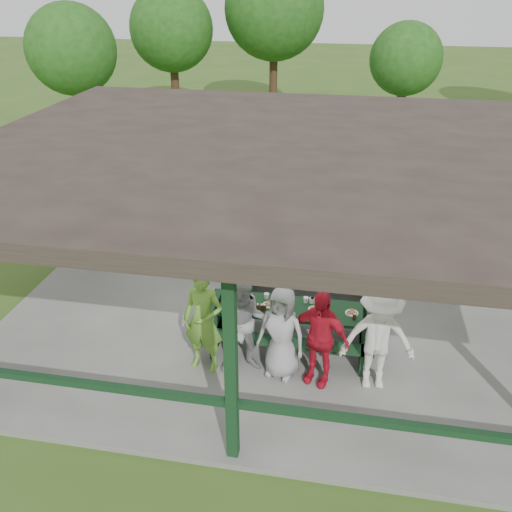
% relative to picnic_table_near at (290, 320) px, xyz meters
% --- Properties ---
extents(ground, '(90.00, 90.00, 0.00)m').
position_rel_picnic_table_near_xyz_m(ground, '(-0.44, 1.20, -0.58)').
color(ground, '#34561B').
rests_on(ground, ground).
extents(concrete_slab, '(10.00, 8.00, 0.10)m').
position_rel_picnic_table_near_xyz_m(concrete_slab, '(-0.44, 1.20, -0.53)').
color(concrete_slab, '#62625E').
rests_on(concrete_slab, ground).
extents(pavilion_structure, '(10.60, 8.60, 3.24)m').
position_rel_picnic_table_near_xyz_m(pavilion_structure, '(-0.44, 1.20, 2.59)').
color(pavilion_structure, black).
rests_on(pavilion_structure, concrete_slab).
extents(picnic_table_near, '(2.85, 1.39, 0.75)m').
position_rel_picnic_table_near_xyz_m(picnic_table_near, '(0.00, 0.00, 0.00)').
color(picnic_table_near, black).
rests_on(picnic_table_near, concrete_slab).
extents(picnic_table_far, '(2.77, 1.39, 0.75)m').
position_rel_picnic_table_near_xyz_m(picnic_table_far, '(0.14, 2.00, -0.00)').
color(picnic_table_far, black).
rests_on(picnic_table_far, concrete_slab).
extents(table_setting, '(2.26, 0.45, 0.10)m').
position_rel_picnic_table_near_xyz_m(table_setting, '(-0.02, 0.04, 0.30)').
color(table_setting, white).
rests_on(table_setting, picnic_table_near).
extents(contestant_green, '(0.72, 0.53, 1.83)m').
position_rel_picnic_table_near_xyz_m(contestant_green, '(-1.30, -0.88, 0.43)').
color(contestant_green, '#639C32').
rests_on(contestant_green, concrete_slab).
extents(contestant_grey_left, '(1.01, 0.90, 1.74)m').
position_rel_picnic_table_near_xyz_m(contestant_grey_left, '(-0.62, -0.82, 0.39)').
color(contestant_grey_left, gray).
rests_on(contestant_grey_left, concrete_slab).
extents(contestant_grey_mid, '(0.88, 0.68, 1.59)m').
position_rel_picnic_table_near_xyz_m(contestant_grey_mid, '(-0.05, -0.83, 0.31)').
color(contestant_grey_mid, '#98989A').
rests_on(contestant_grey_mid, concrete_slab).
extents(contestant_red, '(1.05, 0.69, 1.66)m').
position_rel_picnic_table_near_xyz_m(contestant_red, '(0.55, -0.89, 0.35)').
color(contestant_red, red).
rests_on(contestant_red, concrete_slab).
extents(contestant_white_fedora, '(1.21, 0.78, 1.83)m').
position_rel_picnic_table_near_xyz_m(contestant_white_fedora, '(1.43, -0.85, 0.41)').
color(contestant_white_fedora, silver).
rests_on(contestant_white_fedora, concrete_slab).
extents(spectator_lblue, '(1.52, 1.02, 1.57)m').
position_rel_picnic_table_near_xyz_m(spectator_lblue, '(-0.90, 2.76, 0.30)').
color(spectator_lblue, '#8DC5DA').
rests_on(spectator_lblue, concrete_slab).
extents(spectator_blue, '(0.78, 0.65, 1.84)m').
position_rel_picnic_table_near_xyz_m(spectator_blue, '(-2.26, 3.43, 0.44)').
color(spectator_blue, '#455DB5').
rests_on(spectator_blue, concrete_slab).
extents(spectator_grey, '(0.94, 0.85, 1.58)m').
position_rel_picnic_table_near_xyz_m(spectator_grey, '(0.78, 2.79, 0.31)').
color(spectator_grey, gray).
rests_on(spectator_grey, concrete_slab).
extents(pickup_truck, '(5.74, 4.35, 1.45)m').
position_rel_picnic_table_near_xyz_m(pickup_truck, '(1.66, 10.89, 0.14)').
color(pickup_truck, silver).
rests_on(pickup_truck, ground).
extents(farm_trailer, '(4.31, 1.92, 1.51)m').
position_rel_picnic_table_near_xyz_m(farm_trailer, '(-3.09, 8.25, 0.16)').
color(farm_trailer, '#1B3F98').
rests_on(farm_trailer, ground).
extents(tree_far_left, '(3.54, 3.54, 5.53)m').
position_rel_picnic_table_near_xyz_m(tree_far_left, '(-7.20, 16.05, 3.16)').
color(tree_far_left, '#321F14').
rests_on(tree_far_left, ground).
extents(tree_left, '(4.25, 4.25, 6.64)m').
position_rel_picnic_table_near_xyz_m(tree_left, '(-2.96, 17.24, 3.92)').
color(tree_left, '#321F14').
rests_on(tree_left, ground).
extents(tree_mid, '(2.77, 2.77, 4.33)m').
position_rel_picnic_table_near_xyz_m(tree_mid, '(2.54, 14.90, 2.34)').
color(tree_mid, '#321F14').
rests_on(tree_mid, ground).
extents(tree_edge_left, '(3.23, 3.23, 5.05)m').
position_rel_picnic_table_near_xyz_m(tree_edge_left, '(-9.47, 11.46, 2.83)').
color(tree_edge_left, '#321F14').
rests_on(tree_edge_left, ground).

